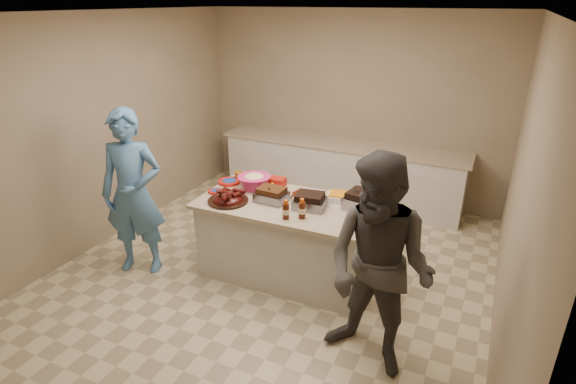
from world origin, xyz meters
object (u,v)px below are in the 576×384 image
at_px(island, 286,273).
at_px(guest_blue, 144,267).
at_px(rib_platter, 228,202).
at_px(bbq_bottle_b, 286,219).
at_px(plastic_cup, 239,180).
at_px(bbq_bottle_a, 302,218).
at_px(coleslaw_bowl, 254,189).
at_px(roasting_pan, 361,208).
at_px(guest_gray, 370,361).
at_px(mustard_bottle, 272,192).

height_order(island, guest_blue, island).
bearing_deg(guest_blue, rib_platter, -1.57).
xyz_separation_m(bbq_bottle_b, plastic_cup, (-0.93, 0.67, 0.00)).
relative_size(bbq_bottle_a, plastic_cup, 1.93).
xyz_separation_m(coleslaw_bowl, bbq_bottle_b, (0.64, -0.52, 0.00)).
relative_size(roasting_pan, guest_gray, 0.17).
distance_m(roasting_pan, mustard_bottle, 1.00).
bearing_deg(island, bbq_bottle_a, -42.61).
height_order(island, coleslaw_bowl, coleslaw_bowl).
distance_m(coleslaw_bowl, guest_gray, 2.18).
bearing_deg(guest_blue, bbq_bottle_b, -12.82).
relative_size(roasting_pan, bbq_bottle_b, 1.55).
distance_m(mustard_bottle, guest_blue, 1.71).
relative_size(rib_platter, mustard_bottle, 3.60).
distance_m(island, rib_platter, 1.05).
distance_m(bbq_bottle_a, bbq_bottle_b, 0.16).
distance_m(island, roasting_pan, 1.16).
bearing_deg(bbq_bottle_b, bbq_bottle_a, 31.07).
bearing_deg(guest_gray, island, 158.31).
bearing_deg(bbq_bottle_a, roasting_pan, 46.17).
height_order(roasting_pan, bbq_bottle_b, bbq_bottle_b).
bearing_deg(guest_gray, guest_blue, -171.93).
xyz_separation_m(roasting_pan, bbq_bottle_a, (-0.45, -0.47, 0.00)).
bearing_deg(bbq_bottle_b, coleslaw_bowl, 140.82).
bearing_deg(island, guest_blue, -160.75).
height_order(bbq_bottle_b, plastic_cup, bbq_bottle_b).
bearing_deg(bbq_bottle_a, plastic_cup, 150.97).
distance_m(coleslaw_bowl, plastic_cup, 0.33).
bearing_deg(roasting_pan, bbq_bottle_a, -124.39).
height_order(island, plastic_cup, plastic_cup).
xyz_separation_m(island, bbq_bottle_a, (0.29, -0.25, 0.86)).
bearing_deg(rib_platter, roasting_pan, 19.09).
bearing_deg(roasting_pan, plastic_cup, -175.27).
relative_size(island, bbq_bottle_b, 9.29).
relative_size(coleslaw_bowl, guest_blue, 0.20).
bearing_deg(roasting_pan, coleslaw_bowl, -169.37).
bearing_deg(plastic_cup, mustard_bottle, -15.39).
bearing_deg(guest_gray, bbq_bottle_b, 166.84).
bearing_deg(rib_platter, guest_gray, -20.10).
relative_size(rib_platter, bbq_bottle_b, 2.17).
xyz_separation_m(plastic_cup, guest_blue, (-0.75, -0.92, -0.86)).
relative_size(island, guest_gray, 1.00).
bearing_deg(roasting_pan, island, -154.66).
height_order(island, bbq_bottle_b, bbq_bottle_b).
distance_m(bbq_bottle_a, guest_gray, 1.41).
bearing_deg(mustard_bottle, coleslaw_bowl, -177.54).
relative_size(coleslaw_bowl, guest_gray, 0.20).
bearing_deg(island, plastic_cup, 154.79).
bearing_deg(island, bbq_bottle_b, -66.13).
bearing_deg(guest_gray, mustard_bottle, 158.17).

